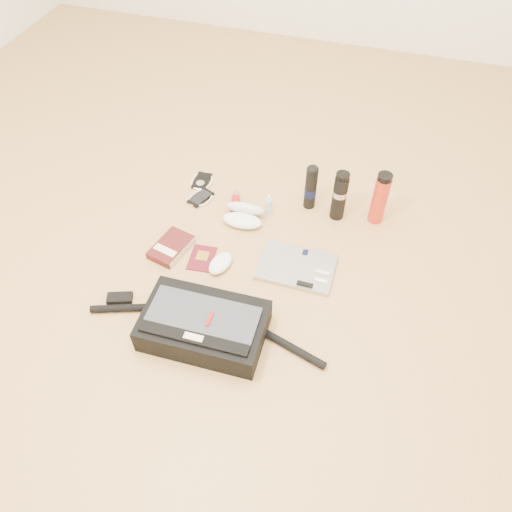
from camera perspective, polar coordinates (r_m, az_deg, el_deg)
name	(u,v)px	position (r m, az deg, el deg)	size (l,w,h in m)	color
ground	(240,281)	(1.91, -1.79, -2.90)	(4.00, 4.00, 0.00)	tan
messenger_bag	(203,325)	(1.74, -6.04, -7.89)	(0.87, 0.27, 0.12)	black
laptop	(297,267)	(1.95, 4.66, -1.27)	(0.29, 0.20, 0.03)	#A3A3A5
book	(171,247)	(2.03, -9.66, 0.98)	(0.15, 0.20, 0.03)	#451211
passport	(202,258)	(1.99, -6.20, -0.24)	(0.11, 0.14, 0.01)	#550E18
mouse	(220,263)	(1.94, -4.09, -0.84)	(0.10, 0.14, 0.04)	white
sunglasses_case	(244,215)	(2.10, -1.41, 4.74)	(0.17, 0.15, 0.10)	white
ipod	(202,181)	(2.32, -6.20, 8.53)	(0.10, 0.11, 0.01)	black
phone	(201,198)	(2.23, -6.34, 6.63)	(0.12, 0.13, 0.01)	black
inhaler	(235,202)	(2.19, -2.38, 6.21)	(0.05, 0.12, 0.03)	#AD1112
spray_bottle	(269,206)	(2.13, 1.48, 5.75)	(0.03, 0.03, 0.10)	#A8C8DF
aerosol_can	(311,187)	(2.13, 6.28, 7.85)	(0.05, 0.05, 0.22)	black
thermos_black	(340,196)	(2.09, 9.53, 6.81)	(0.08, 0.08, 0.23)	black
thermos_red	(380,198)	(2.11, 13.97, 6.42)	(0.07, 0.07, 0.24)	red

